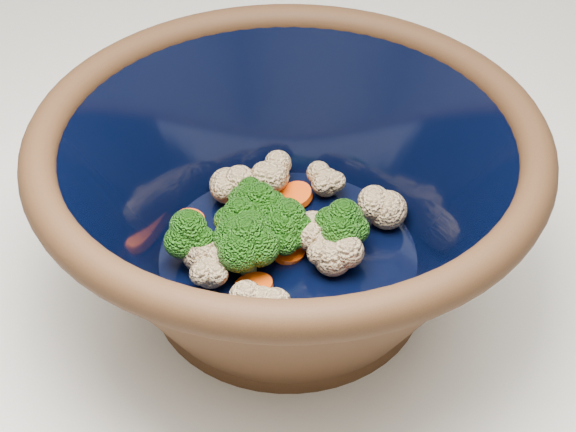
% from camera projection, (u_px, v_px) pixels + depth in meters
% --- Properties ---
extents(mixing_bowl, '(0.41, 0.41, 0.17)m').
position_uv_depth(mixing_bowl, '(288.00, 200.00, 0.62)').
color(mixing_bowl, black).
rests_on(mixing_bowl, counter).
extents(vegetable_pile, '(0.19, 0.20, 0.06)m').
position_uv_depth(vegetable_pile, '(271.00, 227.00, 0.64)').
color(vegetable_pile, '#608442').
rests_on(vegetable_pile, mixing_bowl).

